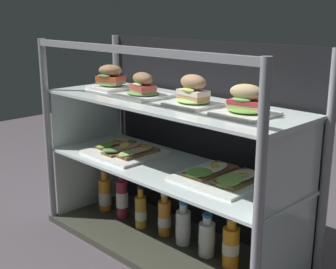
{
  "coord_description": "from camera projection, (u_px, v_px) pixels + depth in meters",
  "views": [
    {
      "loc": [
        1.39,
        -1.38,
        1.07
      ],
      "look_at": [
        0.0,
        0.0,
        0.55
      ],
      "focal_mm": 49.53,
      "sensor_mm": 36.0,
      "label": 1
    }
  ],
  "objects": [
    {
      "name": "ground_plane",
      "position": [
        168.0,
        249.0,
        2.17
      ],
      "size": [
        6.0,
        6.0,
        0.02
      ],
      "primitive_type": "cube",
      "color": "#4A4349",
      "rests_on": "ground"
    },
    {
      "name": "case_base_deck",
      "position": [
        168.0,
        244.0,
        2.16
      ],
      "size": [
        1.3,
        0.48,
        0.03
      ],
      "primitive_type": "cube",
      "color": "#383A2F",
      "rests_on": "ground"
    },
    {
      "name": "case_frame",
      "position": [
        188.0,
        137.0,
        2.12
      ],
      "size": [
        1.3,
        0.48,
        0.95
      ],
      "color": "gray",
      "rests_on": "ground"
    },
    {
      "name": "riser_lower_tier",
      "position": [
        168.0,
        206.0,
        2.11
      ],
      "size": [
        1.23,
        0.41,
        0.35
      ],
      "color": "silver",
      "rests_on": "case_base_deck"
    },
    {
      "name": "shelf_lower_glass",
      "position": [
        168.0,
        168.0,
        2.07
      ],
      "size": [
        1.24,
        0.43,
        0.01
      ],
      "primitive_type": "cube",
      "color": "silver",
      "rests_on": "riser_lower_tier"
    },
    {
      "name": "riser_upper_tier",
      "position": [
        168.0,
        136.0,
        2.03
      ],
      "size": [
        1.23,
        0.41,
        0.29
      ],
      "color": "silver",
      "rests_on": "shelf_lower_glass"
    },
    {
      "name": "shelf_upper_glass",
      "position": [
        168.0,
        102.0,
        1.99
      ],
      "size": [
        1.24,
        0.43,
        0.01
      ],
      "primitive_type": "cube",
      "color": "silver",
      "rests_on": "riser_upper_tier"
    },
    {
      "name": "plated_roll_sandwich_center",
      "position": [
        111.0,
        79.0,
        2.27
      ],
      "size": [
        0.18,
        0.18,
        0.12
      ],
      "color": "white",
      "rests_on": "shelf_upper_glass"
    },
    {
      "name": "plated_roll_sandwich_far_right",
      "position": [
        143.0,
        89.0,
        2.06
      ],
      "size": [
        0.21,
        0.21,
        0.11
      ],
      "color": "white",
      "rests_on": "shelf_upper_glass"
    },
    {
      "name": "plated_roll_sandwich_left_of_center",
      "position": [
        193.0,
        94.0,
        1.87
      ],
      "size": [
        0.18,
        0.18,
        0.13
      ],
      "color": "white",
      "rests_on": "shelf_upper_glass"
    },
    {
      "name": "plated_roll_sandwich_near_right_corner",
      "position": [
        246.0,
        104.0,
        1.7
      ],
      "size": [
        0.2,
        0.2,
        0.12
      ],
      "color": "white",
      "rests_on": "shelf_upper_glass"
    },
    {
      "name": "open_sandwich_tray_left_of_center",
      "position": [
        125.0,
        150.0,
        2.25
      ],
      "size": [
        0.34,
        0.31,
        0.06
      ],
      "color": "white",
      "rests_on": "shelf_lower_glass"
    },
    {
      "name": "open_sandwich_tray_near_left_corner",
      "position": [
        222.0,
        176.0,
        1.9
      ],
      "size": [
        0.34,
        0.31,
        0.05
      ],
      "color": "white",
      "rests_on": "shelf_lower_glass"
    },
    {
      "name": "juice_bottle_front_left_end",
      "position": [
        105.0,
        194.0,
        2.49
      ],
      "size": [
        0.07,
        0.07,
        0.23
      ],
      "color": "orange",
      "rests_on": "case_base_deck"
    },
    {
      "name": "juice_bottle_front_right_end",
      "position": [
        122.0,
        198.0,
        2.39
      ],
      "size": [
        0.06,
        0.06,
        0.25
      ],
      "color": "maroon",
      "rests_on": "case_base_deck"
    },
    {
      "name": "juice_bottle_front_fourth",
      "position": [
        141.0,
        211.0,
        2.28
      ],
      "size": [
        0.06,
        0.06,
        0.22
      ],
      "color": "gold",
      "rests_on": "case_base_deck"
    },
    {
      "name": "juice_bottle_tucked_behind",
      "position": [
        165.0,
        217.0,
        2.21
      ],
      "size": [
        0.06,
        0.06,
        0.21
      ],
      "color": "orange",
      "rests_on": "case_base_deck"
    },
    {
      "name": "juice_bottle_back_left",
      "position": [
        183.0,
        227.0,
        2.12
      ],
      "size": [
        0.07,
        0.07,
        0.21
      ],
      "color": "white",
      "rests_on": "case_base_deck"
    },
    {
      "name": "juice_bottle_back_center",
      "position": [
        207.0,
        238.0,
        2.02
      ],
      "size": [
        0.07,
        0.07,
        0.2
      ],
      "color": "white",
      "rests_on": "case_base_deck"
    },
    {
      "name": "juice_bottle_front_middle",
      "position": [
        231.0,
        245.0,
        1.93
      ],
      "size": [
        0.07,
        0.07,
        0.23
      ],
      "color": "orange",
      "rests_on": "case_base_deck"
    },
    {
      "name": "orange_fruit_near_left_post",
      "position": [
        270.0,
        267.0,
        1.88
      ],
      "size": [
        0.07,
        0.07,
        0.07
      ],
      "primitive_type": "sphere",
      "color": "orange",
      "rests_on": "case_base_deck"
    }
  ]
}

